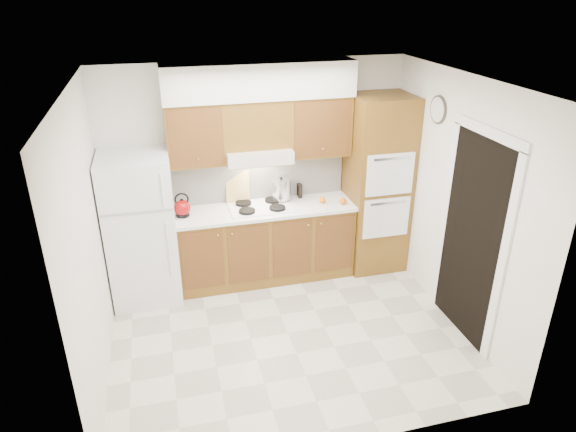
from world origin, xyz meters
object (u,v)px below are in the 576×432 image
object	(u,v)px
fridge	(141,229)
stock_pot	(281,189)
oven_cabinet	(377,185)
kettle	(182,208)

from	to	relation	value
fridge	stock_pot	size ratio (longest dim) A/B	7.14
fridge	oven_cabinet	world-z (taller)	oven_cabinet
oven_cabinet	kettle	bearing A→B (deg)	179.71
fridge	stock_pot	bearing A→B (deg)	7.23
kettle	oven_cabinet	bearing A→B (deg)	-19.71
oven_cabinet	stock_pot	xyz separation A→B (m)	(-1.17, 0.18, -0.01)
stock_pot	fridge	bearing A→B (deg)	-172.77
stock_pot	kettle	bearing A→B (deg)	-172.15
fridge	stock_pot	world-z (taller)	fridge
oven_cabinet	fridge	bearing A→B (deg)	-179.30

